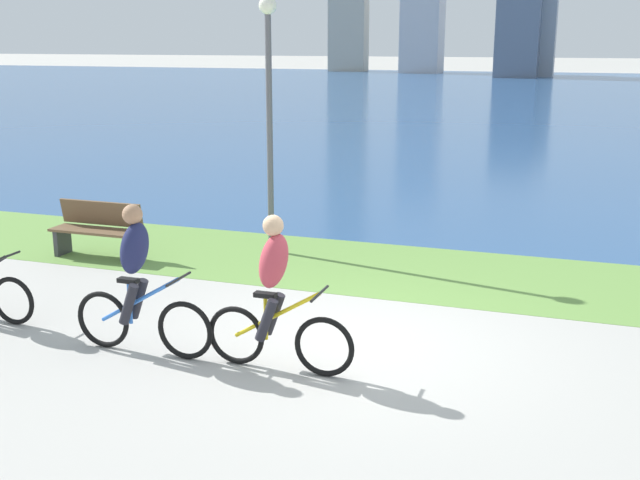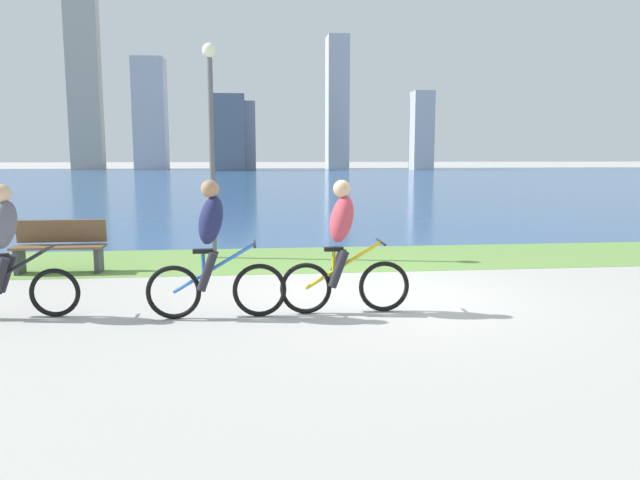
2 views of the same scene
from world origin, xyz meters
The scene contains 7 objects.
ground_plane centered at (0.00, 0.00, 0.00)m, with size 300.00×300.00×0.00m, color #B2AFA8.
grass_strip_bayside centered at (0.00, 3.08, 0.00)m, with size 120.00×2.88×0.01m, color #6B9947.
bay_water_surface centered at (0.00, 42.33, 0.00)m, with size 300.00×75.62×0.00m, color #2D568C.
cyclist_lead centered at (-0.55, -0.97, 0.84)m, with size 1.67×0.52×1.70m.
cyclist_trailing centered at (-2.17, -1.03, 0.84)m, with size 1.72×0.52×1.71m.
bench_near_path centered at (-4.96, 2.23, 0.45)m, with size 1.50×0.47×0.90m.
lamppost_tall centered at (-2.43, 3.44, 2.65)m, with size 0.28×0.28×4.08m.
Camera 1 is at (2.40, -8.12, 3.44)m, focal length 43.60 mm.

